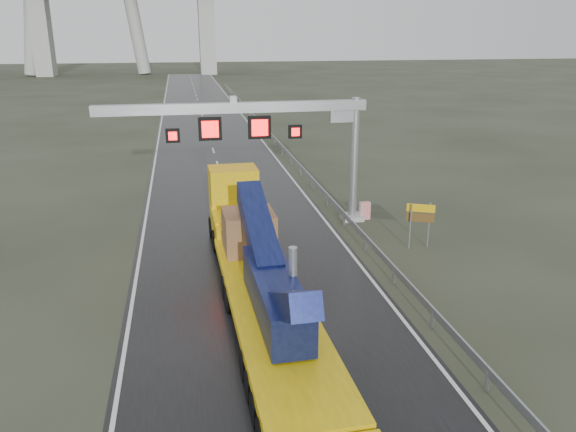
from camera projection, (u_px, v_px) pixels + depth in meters
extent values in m
cube|color=black|center=(213.00, 150.00, 52.89)|extent=(11.00, 200.00, 0.02)
cube|color=#A7A7A3|center=(352.00, 217.00, 33.55)|extent=(1.20, 1.20, 0.30)
cylinder|color=gray|center=(354.00, 161.00, 32.47)|extent=(0.48, 0.48, 7.20)
cube|color=gray|center=(233.00, 108.00, 30.24)|extent=(14.80, 0.55, 0.55)
cube|color=gray|center=(342.00, 114.00, 31.48)|extent=(1.40, 0.35, 0.90)
cube|color=gray|center=(233.00, 99.00, 30.10)|extent=(0.35, 0.35, 0.35)
cube|color=black|center=(210.00, 129.00, 30.31)|extent=(1.25, 0.25, 1.25)
cube|color=#FF0C0C|center=(210.00, 129.00, 30.18)|extent=(0.90, 0.02, 0.90)
cube|color=black|center=(260.00, 127.00, 30.79)|extent=(1.25, 0.25, 1.25)
cube|color=#FF0C0C|center=(260.00, 128.00, 30.66)|extent=(0.90, 0.02, 0.90)
cube|color=black|center=(173.00, 136.00, 30.05)|extent=(0.75, 0.25, 0.75)
cube|color=#FF0C0C|center=(173.00, 136.00, 29.92)|extent=(0.54, 0.02, 0.54)
cube|color=black|center=(295.00, 132.00, 31.24)|extent=(0.75, 0.25, 0.75)
cube|color=#FF0C0C|center=(296.00, 132.00, 31.11)|extent=(0.54, 0.02, 0.54)
cube|color=#A7A7A3|center=(42.00, 32.00, 136.67)|extent=(4.00, 6.00, 21.00)
cube|color=#A7A7A3|center=(207.00, 32.00, 143.76)|extent=(4.00, 6.00, 21.00)
cube|color=yellow|center=(271.00, 307.00, 20.65)|extent=(3.20, 14.33, 0.36)
cube|color=yellow|center=(243.00, 229.00, 27.53)|extent=(2.68, 1.29, 0.51)
cube|color=yellow|center=(238.00, 224.00, 29.12)|extent=(2.72, 3.12, 1.22)
cube|color=yellow|center=(233.00, 192.00, 30.44)|extent=(2.60, 2.10, 2.65)
cube|color=black|center=(231.00, 181.00, 31.31)|extent=(2.34, 0.11, 1.22)
cube|color=#0D133F|center=(276.00, 295.00, 19.40)|extent=(1.58, 6.15, 1.43)
cube|color=#0D133F|center=(258.00, 228.00, 22.33)|extent=(1.16, 5.64, 2.60)
cube|color=#0D133F|center=(292.00, 305.00, 16.75)|extent=(1.02, 4.06, 2.46)
cylinder|color=gray|center=(293.00, 269.00, 19.24)|extent=(0.31, 0.31, 1.63)
cube|color=#946643|center=(249.00, 231.00, 25.23)|extent=(2.30, 2.30, 1.83)
cylinder|color=black|center=(299.00, 395.00, 16.57)|extent=(2.98, 1.09, 1.02)
cylinder|color=black|center=(259.00, 291.00, 23.19)|extent=(2.98, 1.09, 1.02)
cylinder|color=black|center=(235.00, 225.00, 30.84)|extent=(2.78, 1.19, 1.12)
cylinder|color=gray|center=(410.00, 227.00, 28.70)|extent=(0.08, 0.08, 2.43)
cylinder|color=gray|center=(429.00, 225.00, 28.88)|extent=(0.08, 0.08, 2.43)
cube|color=yellow|center=(421.00, 208.00, 28.49)|extent=(1.32, 0.63, 0.40)
cube|color=brown|center=(420.00, 218.00, 28.65)|extent=(1.32, 0.63, 0.45)
cube|color=red|center=(365.00, 211.00, 33.48)|extent=(0.64, 0.36, 1.06)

